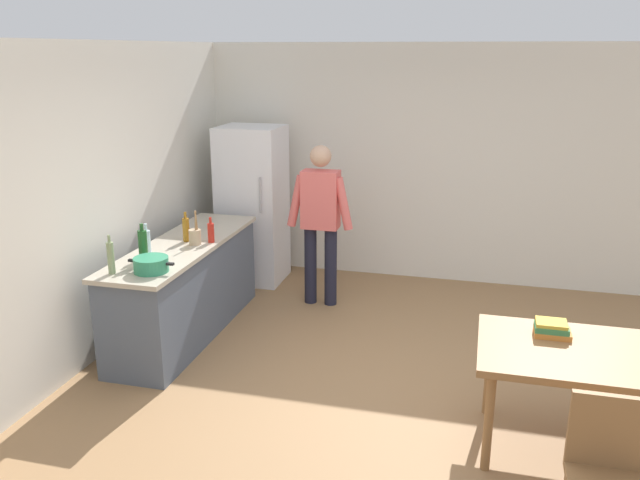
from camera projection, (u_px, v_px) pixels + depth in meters
name	position (u px, v px, depth m)	size (l,w,h in m)	color
ground_plane	(380.00, 402.00, 5.00)	(14.00, 14.00, 0.00)	#936D47
wall_back	(426.00, 165.00, 7.40)	(6.40, 0.12, 2.70)	silver
wall_left	(82.00, 207.00, 5.42)	(0.12, 5.60, 2.70)	silver
kitchen_counter	(185.00, 288.00, 6.09)	(0.64, 2.20, 0.90)	#4C5666
refrigerator	(253.00, 205.00, 7.42)	(0.70, 0.67, 1.80)	white
person	(320.00, 215.00, 6.66)	(0.70, 0.22, 1.70)	#1E1E2D
dining_table	(588.00, 362.00, 4.19)	(1.40, 0.90, 0.75)	olive
chair	(610.00, 471.00, 3.33)	(0.42, 0.42, 0.91)	olive
cooking_pot	(151.00, 265.00, 5.19)	(0.40, 0.28, 0.12)	#2D845B
utensil_jar	(195.00, 236.00, 5.91)	(0.11, 0.11, 0.32)	tan
bottle_sauce_red	(211.00, 232.00, 5.97)	(0.06, 0.06, 0.24)	#B22319
bottle_water_clear	(147.00, 243.00, 5.52)	(0.07, 0.07, 0.30)	silver
bottle_vinegar_tall	(111.00, 257.00, 5.12)	(0.06, 0.06, 0.32)	gray
bottle_oil_amber	(186.00, 229.00, 5.99)	(0.06, 0.06, 0.28)	#996619
bottle_wine_green	(143.00, 246.00, 5.38)	(0.08, 0.08, 0.34)	#1E5123
book_stack	(552.00, 329.00, 4.38)	(0.24, 0.18, 0.10)	orange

